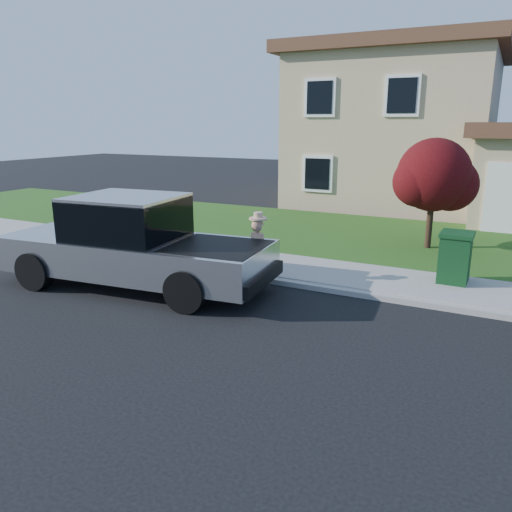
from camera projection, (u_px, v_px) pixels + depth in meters
The scene contains 9 objects.
ground at pixel (196, 325), 9.27m from camera, with size 80.00×80.00×0.00m, color black.
curb at pixel (303, 285), 11.32m from camera, with size 40.00×0.20×0.12m, color gray.
sidewalk at pixel (320, 272), 12.26m from camera, with size 40.00×2.00×0.15m, color gray.
lawn at pixel (367, 237), 16.15m from camera, with size 40.00×7.00×0.10m, color #194614.
house at pixel (425, 134), 22.00m from camera, with size 14.00×11.30×6.85m.
pickup_truck at pixel (134, 245), 11.20m from camera, with size 6.51×2.75×2.08m.
woman at pixel (258, 251), 11.37m from camera, with size 0.65×0.52×1.70m.
ornamental_tree at pixel (435, 179), 14.08m from camera, with size 2.29×2.06×3.14m.
trash_bin at pixel (455, 257), 11.17m from camera, with size 0.71×0.81×1.14m.
Camera 1 is at (4.90, -7.19, 3.63)m, focal length 35.00 mm.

